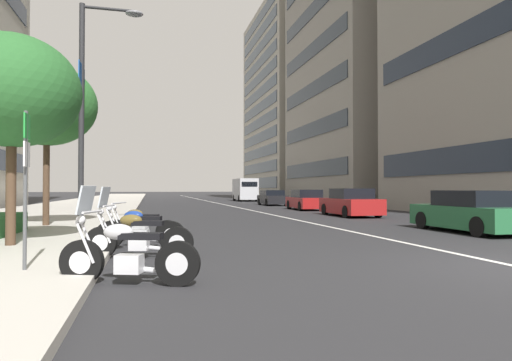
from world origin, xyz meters
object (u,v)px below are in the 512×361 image
object	(u,v)px
car_approaching_light	(306,200)
street_lamp_with_banners	(91,91)
motorcycle_mid_row	(140,231)
motorcycle_by_sign_pole	(127,255)
motorcycle_second_in_row	(137,237)
street_tree_far_plaza	(12,91)
car_following_behind	(350,203)
delivery_van_ahead	(245,189)
car_lead_in_lane	(470,213)
street_tree_near_plaza_corner	(47,105)
parking_sign_by_curb	(26,170)
motorcycle_under_tarp	(140,227)
car_far_down_avenue	(272,198)

from	to	relation	value
car_approaching_light	street_lamp_with_banners	size ratio (longest dim) A/B	0.58
motorcycle_mid_row	street_lamp_with_banners	world-z (taller)	street_lamp_with_banners
motorcycle_by_sign_pole	motorcycle_second_in_row	xyz separation A→B (m)	(2.55, -0.09, -0.00)
street_tree_far_plaza	car_following_behind	bearing A→B (deg)	-53.02
car_following_behind	street_tree_far_plaza	xyz separation A→B (m)	(-10.07, 13.37, 3.02)
motorcycle_second_in_row	delivery_van_ahead	distance (m)	42.16
motorcycle_by_sign_pole	car_approaching_light	world-z (taller)	motorcycle_by_sign_pole
car_approaching_light	car_following_behind	bearing A→B (deg)	-178.29
delivery_van_ahead	car_lead_in_lane	bearing A→B (deg)	-178.58
street_tree_near_plaza_corner	parking_sign_by_curb	bearing A→B (deg)	-169.96
motorcycle_under_tarp	car_approaching_light	xyz separation A→B (m)	(16.03, -10.67, 0.24)
parking_sign_by_curb	motorcycle_under_tarp	bearing A→B (deg)	-20.14
motorcycle_under_tarp	car_lead_in_lane	size ratio (longest dim) A/B	0.46
motorcycle_by_sign_pole	delivery_van_ahead	size ratio (longest dim) A/B	0.35
car_approaching_light	parking_sign_by_curb	xyz separation A→B (m)	(-20.61, 12.35, 1.10)
car_following_behind	street_tree_far_plaza	size ratio (longest dim) A/B	0.87
car_approaching_light	car_far_down_avenue	size ratio (longest dim) A/B	1.04
motorcycle_second_in_row	street_tree_near_plaza_corner	world-z (taller)	street_tree_near_plaza_corner
motorcycle_under_tarp	street_tree_near_plaza_corner	size ratio (longest dim) A/B	0.34
delivery_van_ahead	street_tree_near_plaza_corner	xyz separation A→B (m)	(-33.17, 14.45, 3.05)
motorcycle_second_in_row	parking_sign_by_curb	world-z (taller)	parking_sign_by_curb
motorcycle_by_sign_pole	car_lead_in_lane	distance (m)	12.06
car_far_down_avenue	delivery_van_ahead	world-z (taller)	delivery_van_ahead
motorcycle_under_tarp	car_far_down_avenue	size ratio (longest dim) A/B	0.47
street_lamp_with_banners	street_tree_near_plaza_corner	xyz separation A→B (m)	(1.33, 1.64, -0.31)
street_tree_far_plaza	motorcycle_by_sign_pole	bearing A→B (deg)	-147.00
parking_sign_by_curb	street_tree_near_plaza_corner	size ratio (longest dim) A/B	0.44
motorcycle_by_sign_pole	car_approaching_light	bearing A→B (deg)	-97.55
car_lead_in_lane	parking_sign_by_curb	world-z (taller)	parking_sign_by_curb
car_lead_in_lane	car_far_down_avenue	size ratio (longest dim) A/B	1.03
car_following_behind	street_tree_near_plaza_corner	world-z (taller)	street_tree_near_plaza_corner
motorcycle_by_sign_pole	street_tree_far_plaza	size ratio (longest dim) A/B	0.43
motorcycle_second_in_row	motorcycle_mid_row	size ratio (longest dim) A/B	1.04
motorcycle_by_sign_pole	parking_sign_by_curb	xyz separation A→B (m)	(0.83, 1.60, 1.30)
parking_sign_by_curb	street_tree_near_plaza_corner	xyz separation A→B (m)	(9.20, 1.63, 2.69)
car_following_behind	delivery_van_ahead	xyz separation A→B (m)	(28.87, -0.61, 0.72)
motorcycle_second_in_row	street_tree_far_plaza	world-z (taller)	street_tree_far_plaza
motorcycle_second_in_row	street_lamp_with_banners	xyz separation A→B (m)	(6.15, 1.68, 4.29)
motorcycle_under_tarp	car_approaching_light	bearing A→B (deg)	-98.11
motorcycle_mid_row	parking_sign_by_curb	xyz separation A→B (m)	(-3.22, 1.71, 1.32)
delivery_van_ahead	street_tree_far_plaza	distance (m)	41.44
motorcycle_under_tarp	car_lead_in_lane	world-z (taller)	car_lead_in_lane
delivery_van_ahead	motorcycle_second_in_row	bearing A→B (deg)	166.91
motorcycle_second_in_row	car_following_behind	xyz separation A→B (m)	(11.78, -10.52, 0.22)
delivery_van_ahead	street_tree_near_plaza_corner	bearing A→B (deg)	158.69
motorcycle_second_in_row	car_far_down_avenue	xyz separation A→B (m)	(27.33, -10.67, 0.19)
car_following_behind	delivery_van_ahead	size ratio (longest dim) A/B	0.72
motorcycle_mid_row	parking_sign_by_curb	size ratio (longest dim) A/B	0.83
motorcycle_by_sign_pole	car_lead_in_lane	bearing A→B (deg)	-133.31
motorcycle_second_in_row	delivery_van_ahead	size ratio (longest dim) A/B	0.38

